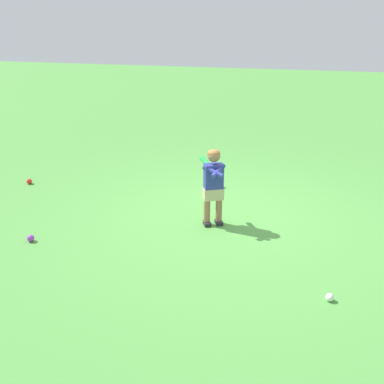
{
  "coord_description": "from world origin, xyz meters",
  "views": [
    {
      "loc": [
        -5.74,
        -1.05,
        2.7
      ],
      "look_at": [
        -0.28,
        0.47,
        0.45
      ],
      "focal_mm": 41.37,
      "sensor_mm": 36.0,
      "label": 1
    }
  ],
  "objects_px": {
    "play_ball_behind_batter": "(31,238)",
    "child_batter": "(213,180)",
    "play_ball_far_right": "(330,297)",
    "play_ball_by_bucket": "(29,181)",
    "play_ball_near_batter": "(222,186)"
  },
  "relations": [
    {
      "from": "play_ball_near_batter",
      "to": "play_ball_far_right",
      "type": "distance_m",
      "value": 3.34
    },
    {
      "from": "child_batter",
      "to": "play_ball_behind_batter",
      "type": "xyz_separation_m",
      "value": [
        -1.14,
        2.14,
        -0.6
      ]
    },
    {
      "from": "play_ball_far_right",
      "to": "play_ball_by_bucket",
      "type": "bearing_deg",
      "value": 66.72
    },
    {
      "from": "play_ball_behind_batter",
      "to": "play_ball_by_bucket",
      "type": "distance_m",
      "value": 2.25
    },
    {
      "from": "child_batter",
      "to": "play_ball_near_batter",
      "type": "xyz_separation_m",
      "value": [
        1.42,
        0.16,
        -0.61
      ]
    },
    {
      "from": "child_batter",
      "to": "play_ball_far_right",
      "type": "bearing_deg",
      "value": -132.71
    },
    {
      "from": "play_ball_behind_batter",
      "to": "child_batter",
      "type": "bearing_deg",
      "value": -61.96
    },
    {
      "from": "child_batter",
      "to": "play_ball_far_right",
      "type": "relative_size",
      "value": 12.69
    },
    {
      "from": "play_ball_behind_batter",
      "to": "play_ball_near_batter",
      "type": "xyz_separation_m",
      "value": [
        2.56,
        -1.98,
        -0.01
      ]
    },
    {
      "from": "child_batter",
      "to": "play_ball_behind_batter",
      "type": "height_order",
      "value": "child_batter"
    },
    {
      "from": "child_batter",
      "to": "play_ball_by_bucket",
      "type": "height_order",
      "value": "child_batter"
    },
    {
      "from": "play_ball_by_bucket",
      "to": "play_ball_far_right",
      "type": "bearing_deg",
      "value": -113.28
    },
    {
      "from": "play_ball_behind_batter",
      "to": "play_ball_near_batter",
      "type": "height_order",
      "value": "play_ball_behind_batter"
    },
    {
      "from": "play_ball_by_bucket",
      "to": "play_ball_near_batter",
      "type": "bearing_deg",
      "value": -77.62
    },
    {
      "from": "play_ball_near_batter",
      "to": "play_ball_far_right",
      "type": "height_order",
      "value": "play_ball_far_right"
    }
  ]
}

